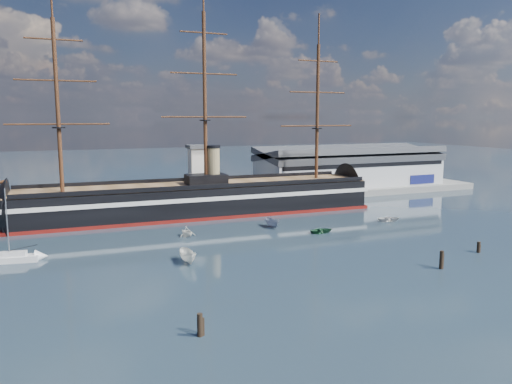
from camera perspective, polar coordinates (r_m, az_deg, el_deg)
name	(u,v)px	position (r m, az deg, el deg)	size (l,w,h in m)	color
ground	(228,231)	(109.08, -3.26, -4.46)	(600.00, 600.00, 0.00)	#283441
quay	(218,202)	(145.65, -4.40, -1.17)	(180.00, 18.00, 2.00)	slate
warehouse	(350,167)	(169.48, 10.68, 2.80)	(63.00, 21.00, 11.60)	#B7BABC
quay_tower	(197,171)	(139.38, -6.77, 2.40)	(5.00, 5.00, 15.00)	silver
warship	(192,199)	(126.34, -7.31, -0.86)	(113.11, 18.82, 53.94)	black
sailboat	(13,257)	(95.37, -26.00, -6.74)	(8.27, 3.70, 12.78)	silver
motorboat_a	(188,263)	(86.23, -7.76, -8.06)	(6.99, 2.56, 2.80)	white
motorboat_b	(322,233)	(108.18, 7.54, -4.63)	(3.15, 1.26, 1.47)	#205532
motorboat_c	(272,227)	(112.30, 1.87, -4.07)	(6.28, 2.30, 2.51)	gray
motorboat_d	(187,236)	(104.91, -7.89, -5.06)	(6.41, 2.78, 2.35)	white
motorboat_e	(389,221)	(123.26, 15.00, -3.23)	(3.35, 1.34, 1.56)	silver
piling_near_left	(200,336)	(59.03, -6.41, -16.07)	(0.64, 0.64, 3.40)	black
piling_near_right	(441,269)	(87.76, 20.38, -8.23)	(0.64, 0.64, 3.74)	black
piling_far_right	(478,252)	(100.60, 24.06, -6.33)	(0.64, 0.64, 2.72)	black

